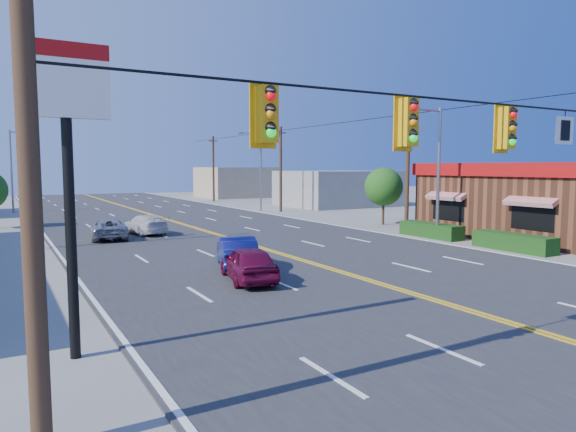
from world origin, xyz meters
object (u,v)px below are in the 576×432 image
signal_span (533,150)px  kfc (557,198)px  car_white (145,225)px  car_blue (237,253)px  car_silver (109,229)px  pizza_hut_sign (67,134)px  car_magenta (249,265)px

signal_span → kfc: signal_span is taller
signal_span → car_white: (-3.88, 25.17, -4.25)m
signal_span → car_blue: (-3.26, 11.82, -4.19)m
kfc → car_blue: size_ratio=3.86×
signal_span → car_white: bearing=98.8°
kfc → car_silver: kfc is taller
car_white → signal_span: bearing=90.8°
signal_span → car_white: 25.82m
car_white → car_blue: bearing=84.7°
car_silver → car_blue: bearing=112.6°
pizza_hut_sign → car_silver: 21.07m
pizza_hut_sign → kfc: bearing=14.5°
car_white → car_silver: 2.72m
car_magenta → car_silver: size_ratio=0.90×
pizza_hut_sign → car_white: 22.76m
car_magenta → car_white: car_magenta is taller
signal_span → car_magenta: (-3.95, 9.15, -4.20)m
signal_span → car_blue: size_ratio=5.75×
car_silver → signal_span: bearing=113.2°
kfc → car_silver: size_ratio=3.64×
car_blue → pizza_hut_sign: bearing=63.3°
kfc → car_white: (-23.90, 13.17, -1.74)m
kfc → car_magenta: size_ratio=4.04×
pizza_hut_sign → car_blue: bearing=45.7°
signal_span → pizza_hut_sign: size_ratio=3.55×
signal_span → pizza_hut_sign: 11.60m
kfc → car_blue: kfc is taller
signal_span → kfc: (20.02, 12.00, -2.51)m
car_silver → car_white: bearing=-147.6°
pizza_hut_sign → car_magenta: pizza_hut_sign is taller
kfc → car_white: 27.35m
signal_span → car_silver: (-6.36, 24.07, -4.26)m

